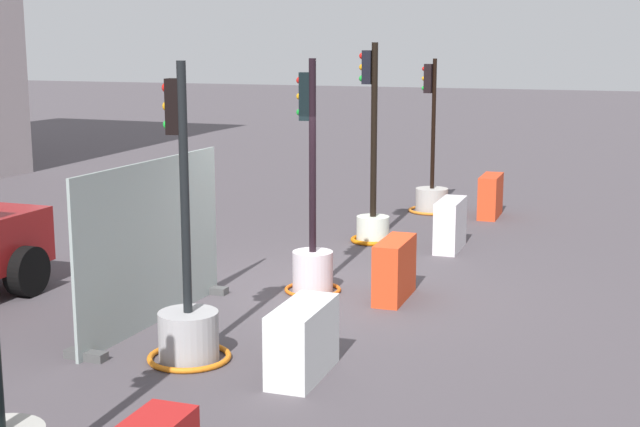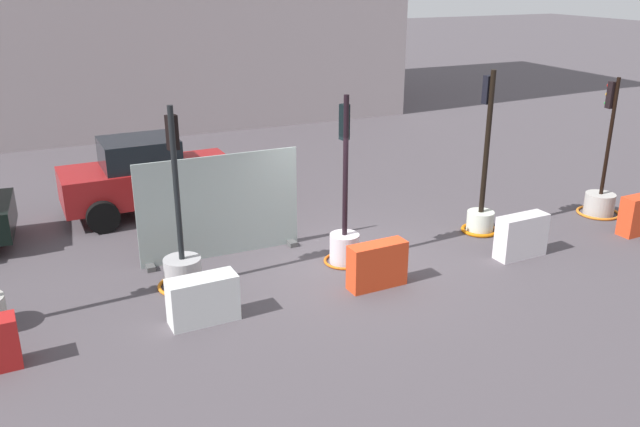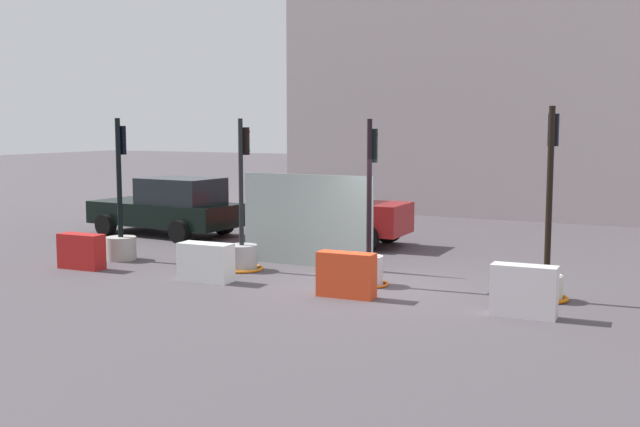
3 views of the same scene
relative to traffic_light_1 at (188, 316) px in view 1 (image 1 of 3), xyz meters
The scene contains 10 objects.
ground_plane 3.29m from the traffic_light_1, ahead, with size 120.00×120.00×0.00m, color #4D464C.
traffic_light_1 is the anchor object (origin of this frame).
traffic_light_2 3.13m from the traffic_light_1, ahead, with size 0.81×0.81×3.29m.
traffic_light_3 6.54m from the traffic_light_1, ahead, with size 0.80×0.80×3.51m.
traffic_light_4 9.78m from the traffic_light_1, ahead, with size 0.97×0.97×3.19m.
construction_barrier_1 1.39m from the traffic_light_1, 89.57° to the right, with size 1.14×0.50×0.78m.
construction_barrier_2 3.49m from the traffic_light_1, 24.14° to the right, with size 1.10×0.41×0.84m.
construction_barrier_3 6.60m from the traffic_light_1, 12.54° to the right, with size 1.09×0.43×0.87m.
construction_barrier_4 9.79m from the traffic_light_1, ahead, with size 1.08×0.41×0.86m.
site_fence_panel 1.57m from the traffic_light_1, 46.05° to the left, with size 3.24×0.50×2.07m.
Camera 1 is at (-11.55, -4.52, 3.48)m, focal length 50.23 mm.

